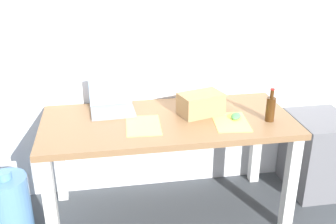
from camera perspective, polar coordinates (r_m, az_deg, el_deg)
ground_plane at (r=2.94m, az=0.00°, el=-14.01°), size 8.00×8.00×0.00m
back_wall at (r=2.79m, az=-1.46°, el=13.32°), size 5.20×0.08×2.60m
desk at (r=2.61m, az=0.00°, el=-3.06°), size 1.61×0.71×0.73m
laptop_left at (r=2.70m, az=-7.97°, el=1.07°), size 0.29×0.23×0.22m
beer_bottle at (r=2.60m, az=14.39°, el=0.51°), size 0.06×0.06×0.22m
computer_mouse at (r=2.61m, az=9.66°, el=-0.58°), size 0.11×0.12×0.03m
cardboard_box at (r=2.63m, az=4.68°, el=1.17°), size 0.32×0.24×0.14m
paper_yellow_folder at (r=2.48m, az=-3.54°, el=-1.93°), size 0.23×0.31×0.00m
paper_sheet_front_right at (r=2.56m, az=8.93°, el=-1.41°), size 0.24×0.32×0.00m
water_cooler_jug at (r=2.89m, az=-21.71°, el=-11.93°), size 0.28×0.28×0.43m
filing_cabinet at (r=3.25m, az=20.46°, el=-5.56°), size 0.40×0.48×0.59m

